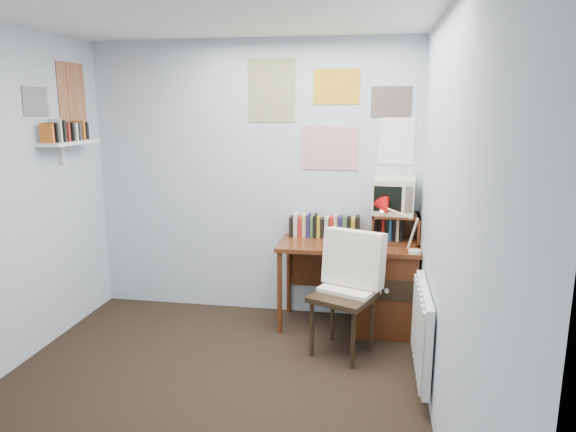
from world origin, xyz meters
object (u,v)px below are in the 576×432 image
(desk_chair, at_px, (343,297))
(crt_tv, at_px, (394,194))
(desk_lamp, at_px, (416,231))
(wall_shelf, at_px, (69,143))
(tv_riser, at_px, (395,228))
(radiator, at_px, (423,330))
(desk, at_px, (379,284))

(desk_chair, bearing_deg, crt_tv, 83.96)
(desk_lamp, bearing_deg, wall_shelf, 179.74)
(tv_riser, relative_size, crt_tv, 1.15)
(radiator, bearing_deg, crt_tv, 100.18)
(desk, height_order, radiator, desk)
(crt_tv, xyz_separation_m, wall_shelf, (-2.67, -0.51, 0.44))
(desk_lamp, height_order, radiator, desk_lamp)
(tv_riser, bearing_deg, desk_chair, -121.95)
(tv_riser, xyz_separation_m, wall_shelf, (-2.69, -0.49, 0.74))
(desk_chair, height_order, desk_lamp, desk_lamp)
(desk_lamp, relative_size, wall_shelf, 0.60)
(desk_lamp, height_order, wall_shelf, wall_shelf)
(tv_riser, relative_size, wall_shelf, 0.65)
(desk, xyz_separation_m, crt_tv, (0.10, 0.13, 0.77))
(desk_lamp, bearing_deg, crt_tv, 112.46)
(crt_tv, bearing_deg, radiator, -74.52)
(wall_shelf, bearing_deg, desk_lamp, 3.22)
(desk_lamp, bearing_deg, desk_chair, -154.03)
(crt_tv, height_order, wall_shelf, wall_shelf)
(desk_chair, bearing_deg, tv_riser, 81.87)
(desk_chair, xyz_separation_m, radiator, (0.57, -0.40, -0.05))
(desk, relative_size, desk_lamp, 3.22)
(desk_chair, height_order, tv_riser, tv_riser)
(desk, distance_m, desk_lamp, 0.64)
(wall_shelf, bearing_deg, tv_riser, 10.32)
(desk_lamp, xyz_separation_m, tv_riser, (-0.15, 0.33, -0.06))
(tv_riser, xyz_separation_m, radiator, (0.17, -1.04, -0.47))
(desk_lamp, height_order, tv_riser, desk_lamp)
(tv_riser, bearing_deg, radiator, -80.72)
(desk_chair, distance_m, crt_tv, 1.04)
(tv_riser, bearing_deg, desk, -137.04)
(desk_chair, xyz_separation_m, desk_lamp, (0.55, 0.31, 0.48))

